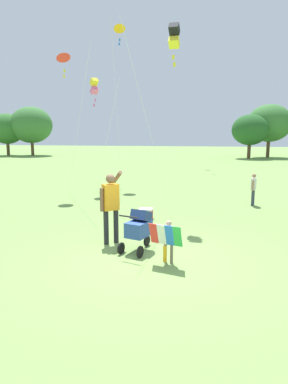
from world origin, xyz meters
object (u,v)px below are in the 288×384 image
Objects in this scene: kite_blue_high at (64,59)px; cooler_box at (146,214)px; person_adult_flyer at (111,202)px; child_with_butterfly_kite at (168,238)px; stroller at (139,227)px; person_couple_left at (253,187)px; kite_orange_delta at (119,31)px; kite_green_novelty at (94,87)px; kite_adult_black at (174,37)px.

kite_blue_high is 8.18m from cooler_box.
kite_blue_high is at bearing 119.18° from person_adult_flyer.
child_with_butterfly_kite is 0.87× the size of stroller.
child_with_butterfly_kite is 0.77× the size of person_couple_left.
stroller is at bearing 136.42° from child_with_butterfly_kite.
kite_orange_delta reaches higher than kite_green_novelty.
kite_adult_black reaches higher than person_adult_flyer.
kite_adult_black is 0.74× the size of kite_orange_delta.
person_adult_flyer is 2.84m from cooler_box.
kite_blue_high is (-4.52, 7.10, 5.33)m from stroller.
kite_blue_high reaches higher than child_with_butterfly_kite.
kite_adult_black reaches higher than kite_green_novelty.
cooler_box is at bearing -71.49° from kite_orange_delta.
kite_adult_black is at bearing -141.91° from person_couple_left.
person_adult_flyer reaches higher than stroller.
kite_green_novelty is at bearing 115.57° from child_with_butterfly_kite.
child_with_butterfly_kite is at bearing -64.43° from kite_green_novelty.
kite_adult_black is 6.24m from kite_green_novelty.
kite_blue_high is at bearing 124.02° from child_with_butterfly_kite.
kite_blue_high is 9.66m from person_couple_left.
kite_adult_black reaches higher than cooler_box.
child_with_butterfly_kite is at bearing -43.58° from stroller.
child_with_butterfly_kite is at bearing -55.98° from kite_blue_high.
kite_orange_delta is at bearing 75.28° from kite_green_novelty.
kite_adult_black is at bearing 66.31° from person_adult_flyer.
kite_adult_black reaches higher than stroller.
person_adult_flyer reaches higher than cooler_box.
person_couple_left is at bearing -18.47° from kite_green_novelty.
kite_orange_delta is 18.49× the size of cooler_box.
kite_orange_delta is (-2.85, 10.69, 7.36)m from stroller.
cooler_box is at bearing 105.59° from child_with_butterfly_kite.
kite_blue_high is (-1.02, -1.09, 1.03)m from kite_green_novelty.
child_with_butterfly_kite is 10.78m from kite_green_novelty.
kite_orange_delta reaches higher than person_adult_flyer.
person_couple_left is (2.76, 6.57, 0.14)m from child_with_butterfly_kite.
kite_orange_delta reaches higher than stroller.
stroller is (-0.76, 0.72, 0.01)m from child_with_butterfly_kite.
stroller is at bearing -84.35° from cooler_box.
kite_orange_delta is at bearing 115.04° from kite_adult_black.
kite_orange_delta is at bearing 107.54° from child_with_butterfly_kite.
kite_orange_delta is at bearing 142.72° from person_couple_left.
kite_green_novelty is (-0.66, -2.50, -3.06)m from kite_orange_delta.
kite_green_novelty reaches higher than child_with_butterfly_kite.
kite_adult_black is at bearing 81.61° from stroller.
child_with_butterfly_kite is 1.05m from stroller.
kite_blue_high is (-3.71, 6.64, 4.85)m from person_adult_flyer.
kite_adult_black is 1.16× the size of kite_green_novelty.
child_with_butterfly_kite is 0.16× the size of kite_adult_black.
kite_green_novelty is at bearing 109.19° from person_adult_flyer.
kite_green_novelty is 8.49m from person_couple_left.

